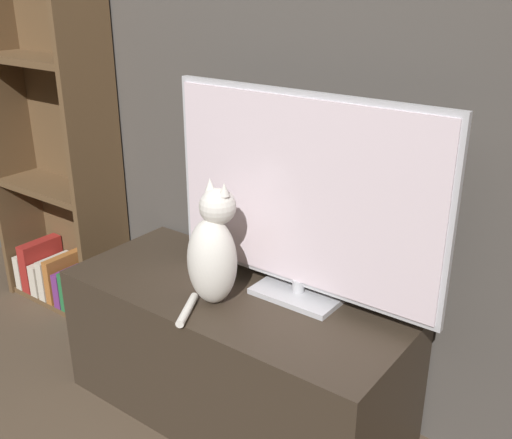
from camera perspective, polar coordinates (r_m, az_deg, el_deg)
wall_back at (r=2.16m, az=3.17°, el=15.11°), size 4.80×0.05×2.60m
tv_stand at (r=2.29m, az=-1.97°, el=-12.59°), size 1.27×0.55×0.52m
tv at (r=1.98m, az=4.36°, el=1.96°), size 1.02×0.19×0.72m
cat at (r=2.02m, az=-4.06°, el=-3.14°), size 0.20×0.30×0.43m
bookshelf at (r=3.02m, az=-18.36°, el=6.18°), size 0.68×0.28×1.84m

